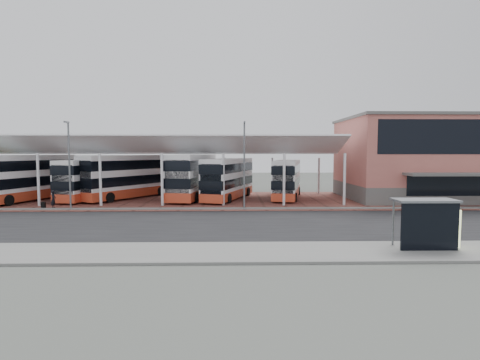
{
  "coord_description": "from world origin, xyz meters",
  "views": [
    {
      "loc": [
        0.89,
        -28.17,
        5.26
      ],
      "look_at": [
        1.63,
        7.83,
        2.62
      ],
      "focal_mm": 28.0,
      "sensor_mm": 36.0,
      "label": 1
    }
  ],
  "objects_px": {
    "bus_1": "(89,179)",
    "pedestrian": "(53,199)",
    "bus_4": "(229,179)",
    "bus_3": "(193,177)",
    "terminal": "(427,158)",
    "bus_shelter": "(432,218)",
    "bus_5": "(287,179)",
    "bus_0": "(28,178)",
    "bus_2": "(128,177)"
  },
  "relations": [
    {
      "from": "bus_4",
      "to": "pedestrian",
      "type": "relative_size",
      "value": 6.6
    },
    {
      "from": "pedestrian",
      "to": "bus_shelter",
      "type": "distance_m",
      "value": 31.5
    },
    {
      "from": "bus_shelter",
      "to": "bus_0",
      "type": "bearing_deg",
      "value": 147.19
    },
    {
      "from": "bus_3",
      "to": "bus_2",
      "type": "bearing_deg",
      "value": -171.69
    },
    {
      "from": "bus_0",
      "to": "bus_5",
      "type": "distance_m",
      "value": 28.52
    },
    {
      "from": "bus_1",
      "to": "pedestrian",
      "type": "height_order",
      "value": "bus_1"
    },
    {
      "from": "pedestrian",
      "to": "bus_shelter",
      "type": "xyz_separation_m",
      "value": [
        27.34,
        -15.62,
        0.87
      ]
    },
    {
      "from": "terminal",
      "to": "bus_2",
      "type": "relative_size",
      "value": 1.59
    },
    {
      "from": "bus_3",
      "to": "bus_shelter",
      "type": "distance_m",
      "value": 27.74
    },
    {
      "from": "bus_2",
      "to": "bus_0",
      "type": "bearing_deg",
      "value": -136.91
    },
    {
      "from": "bus_0",
      "to": "bus_1",
      "type": "height_order",
      "value": "bus_0"
    },
    {
      "from": "terminal",
      "to": "bus_1",
      "type": "xyz_separation_m",
      "value": [
        -38.22,
        0.22,
        -2.4
      ]
    },
    {
      "from": "bus_1",
      "to": "bus_shelter",
      "type": "height_order",
      "value": "bus_1"
    },
    {
      "from": "bus_0",
      "to": "bus_3",
      "type": "height_order",
      "value": "bus_3"
    },
    {
      "from": "terminal",
      "to": "bus_0",
      "type": "bearing_deg",
      "value": -178.31
    },
    {
      "from": "bus_2",
      "to": "bus_4",
      "type": "xyz_separation_m",
      "value": [
        11.47,
        -0.94,
        -0.19
      ]
    },
    {
      "from": "terminal",
      "to": "bus_3",
      "type": "height_order",
      "value": "terminal"
    },
    {
      "from": "bus_2",
      "to": "bus_5",
      "type": "xyz_separation_m",
      "value": [
        18.2,
        -0.09,
        -0.29
      ]
    },
    {
      "from": "bus_5",
      "to": "bus_shelter",
      "type": "relative_size",
      "value": 3.26
    },
    {
      "from": "bus_3",
      "to": "bus_5",
      "type": "distance_m",
      "value": 10.79
    },
    {
      "from": "bus_1",
      "to": "bus_4",
      "type": "bearing_deg",
      "value": 5.6
    },
    {
      "from": "bus_1",
      "to": "bus_5",
      "type": "bearing_deg",
      "value": 8.23
    },
    {
      "from": "bus_1",
      "to": "bus_5",
      "type": "distance_m",
      "value": 22.42
    },
    {
      "from": "bus_2",
      "to": "bus_shelter",
      "type": "distance_m",
      "value": 32.49
    },
    {
      "from": "bus_1",
      "to": "bus_5",
      "type": "relative_size",
      "value": 1.02
    },
    {
      "from": "bus_1",
      "to": "bus_4",
      "type": "distance_m",
      "value": 15.69
    },
    {
      "from": "bus_4",
      "to": "pedestrian",
      "type": "bearing_deg",
      "value": -138.82
    },
    {
      "from": "bus_2",
      "to": "pedestrian",
      "type": "relative_size",
      "value": 6.8
    },
    {
      "from": "bus_5",
      "to": "bus_3",
      "type": "bearing_deg",
      "value": -166.6
    },
    {
      "from": "pedestrian",
      "to": "bus_4",
      "type": "bearing_deg",
      "value": -72.39
    },
    {
      "from": "terminal",
      "to": "bus_3",
      "type": "bearing_deg",
      "value": 178.74
    },
    {
      "from": "bus_1",
      "to": "bus_2",
      "type": "xyz_separation_m",
      "value": [
        4.21,
        0.52,
        0.25
      ]
    },
    {
      "from": "bus_shelter",
      "to": "bus_5",
      "type": "bearing_deg",
      "value": 100.77
    },
    {
      "from": "bus_4",
      "to": "pedestrian",
      "type": "height_order",
      "value": "bus_4"
    },
    {
      "from": "bus_5",
      "to": "pedestrian",
      "type": "bearing_deg",
      "value": -148.43
    },
    {
      "from": "bus_2",
      "to": "bus_5",
      "type": "relative_size",
      "value": 1.08
    },
    {
      "from": "bus_3",
      "to": "bus_5",
      "type": "relative_size",
      "value": 1.15
    },
    {
      "from": "terminal",
      "to": "bus_4",
      "type": "relative_size",
      "value": 1.64
    },
    {
      "from": "bus_3",
      "to": "bus_4",
      "type": "distance_m",
      "value": 4.14
    },
    {
      "from": "bus_3",
      "to": "bus_4",
      "type": "bearing_deg",
      "value": -1.54
    },
    {
      "from": "bus_3",
      "to": "bus_5",
      "type": "height_order",
      "value": "bus_3"
    },
    {
      "from": "terminal",
      "to": "bus_0",
      "type": "height_order",
      "value": "terminal"
    },
    {
      "from": "bus_3",
      "to": "bus_shelter",
      "type": "xyz_separation_m",
      "value": [
        15.09,
        -23.26,
        -0.76
      ]
    },
    {
      "from": "pedestrian",
      "to": "bus_0",
      "type": "bearing_deg",
      "value": 38.12
    },
    {
      "from": "bus_3",
      "to": "pedestrian",
      "type": "xyz_separation_m",
      "value": [
        -12.25,
        -7.64,
        -1.62
      ]
    },
    {
      "from": "terminal",
      "to": "bus_0",
      "type": "relative_size",
      "value": 1.49
    },
    {
      "from": "bus_1",
      "to": "bus_0",
      "type": "bearing_deg",
      "value": -158.67
    },
    {
      "from": "bus_0",
      "to": "pedestrian",
      "type": "xyz_separation_m",
      "value": [
        5.42,
        -5.75,
        -1.61
      ]
    },
    {
      "from": "bus_3",
      "to": "bus_shelter",
      "type": "relative_size",
      "value": 3.74
    },
    {
      "from": "pedestrian",
      "to": "bus_1",
      "type": "bearing_deg",
      "value": -10.07
    }
  ]
}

